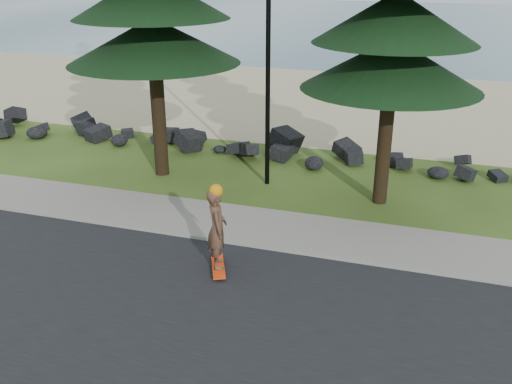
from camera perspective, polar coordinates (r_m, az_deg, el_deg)
ground at (r=15.02m, az=-2.36°, el=-3.45°), size 160.00×160.00×0.00m
road at (r=11.47m, az=-10.16°, el=-12.83°), size 160.00×7.00×0.02m
kerb at (r=14.24m, az=-3.59°, el=-4.79°), size 160.00×0.20×0.10m
sidewalk at (r=15.17m, az=-2.11°, el=-3.00°), size 160.00×2.00×0.08m
beach_sand at (r=28.33m, az=7.70°, el=8.99°), size 160.00×15.00×0.01m
ocean at (r=64.17m, az=13.84°, el=16.14°), size 160.00×58.00×0.01m
seawall_boulders at (r=19.97m, az=3.07°, el=3.31°), size 60.00×2.40×1.10m
lamp_post at (r=16.71m, az=1.22°, el=14.16°), size 0.25×0.14×8.14m
skateboarder at (r=12.55m, az=-3.92°, el=-3.68°), size 0.71×1.13×2.08m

